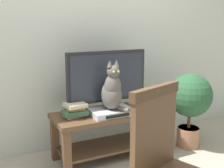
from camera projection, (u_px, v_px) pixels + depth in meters
The scene contains 8 objects.
back_wall at pixel (84, 17), 3.06m from camera, with size 7.00×0.12×2.80m, color #B7BCB2.
tv_stand at pixel (110, 126), 2.89m from camera, with size 1.12×0.47×0.47m.
tv at pixel (107, 79), 2.84m from camera, with size 0.83×0.20×0.60m.
media_box at pixel (111, 112), 2.76m from camera, with size 0.41×0.28×0.06m.
cat at pixel (112, 91), 2.71m from camera, with size 0.20×0.32×0.48m.
wooden_chair at pixel (168, 163), 1.62m from camera, with size 0.53×0.53×0.99m.
book_stack at pixel (75, 110), 2.69m from camera, with size 0.24×0.20×0.13m.
potted_plant at pixel (190, 100), 3.09m from camera, with size 0.46×0.46×0.81m.
Camera 1 is at (-1.14, -1.86, 1.34)m, focal length 46.35 mm.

